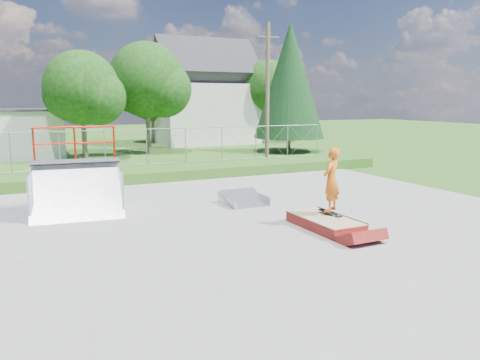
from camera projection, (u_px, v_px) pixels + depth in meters
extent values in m
plane|color=#305E1A|center=(237.00, 227.00, 13.72)|extent=(120.00, 120.00, 0.00)
cube|color=gray|center=(237.00, 226.00, 13.72)|extent=(20.00, 16.00, 0.04)
cube|color=#305E1A|center=(153.00, 173.00, 22.15)|extent=(24.00, 3.00, 0.50)
cube|color=maroon|center=(325.00, 224.00, 13.45)|extent=(1.18, 2.40, 0.33)
cube|color=tan|center=(325.00, 218.00, 13.42)|extent=(1.20, 2.42, 0.02)
cube|color=black|center=(330.00, 213.00, 13.69)|extent=(0.39, 0.82, 0.13)
imported|color=orange|center=(331.00, 182.00, 13.53)|extent=(0.81, 0.74, 1.87)
cube|color=silver|center=(205.00, 114.00, 40.26)|extent=(8.00, 6.00, 5.00)
cube|color=#2E2E33|center=(204.00, 74.00, 39.69)|extent=(8.40, 6.08, 6.08)
cylinder|color=brown|center=(267.00, 94.00, 26.90)|extent=(0.24, 0.24, 8.00)
cylinder|color=brown|center=(84.00, 141.00, 28.72)|extent=(0.30, 0.30, 2.45)
sphere|color=#11330E|center=(82.00, 88.00, 28.18)|extent=(4.48, 4.48, 4.48)
sphere|color=#11330E|center=(98.00, 97.00, 28.13)|extent=(3.36, 3.36, 3.36)
cylinder|color=brown|center=(148.00, 133.00, 32.37)|extent=(0.30, 0.30, 2.80)
sphere|color=#11330E|center=(147.00, 80.00, 31.75)|extent=(5.12, 5.12, 5.12)
sphere|color=#11330E|center=(163.00, 89.00, 31.69)|extent=(3.84, 3.84, 3.84)
cylinder|color=brown|center=(267.00, 128.00, 40.78)|extent=(0.30, 0.30, 2.62)
sphere|color=#11330E|center=(267.00, 88.00, 40.20)|extent=(4.80, 4.80, 4.80)
sphere|color=#11330E|center=(280.00, 95.00, 40.15)|extent=(3.60, 3.60, 3.60)
cylinder|color=brown|center=(154.00, 131.00, 40.61)|extent=(0.30, 0.30, 2.10)
sphere|color=#11330E|center=(153.00, 99.00, 40.15)|extent=(3.84, 3.84, 3.84)
sphere|color=#11330E|center=(163.00, 105.00, 40.10)|extent=(2.88, 2.88, 2.88)
cylinder|color=brown|center=(289.00, 143.00, 33.82)|extent=(0.28, 0.28, 1.20)
cone|color=black|center=(290.00, 80.00, 33.07)|extent=(5.04, 5.04, 8.10)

